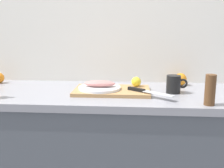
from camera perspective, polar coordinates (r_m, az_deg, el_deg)
The scene contains 10 objects.
back_wall at distance 1.88m, azimuth -2.78°, elevation 11.22°, with size 3.20×0.05×2.50m, color white.
kitchen_counter at distance 1.76m, azimuth -3.86°, elevation -15.93°, with size 2.00×0.60×0.90m.
cutting_board at distance 1.57m, azimuth -0.00°, elevation -1.42°, with size 0.44×0.26×0.02m, color tan.
white_plate at distance 1.57m, azimuth -2.67°, elevation -0.82°, with size 0.25×0.25×0.01m, color white.
fish_fillet at distance 1.56m, azimuth -2.68°, elevation 0.09°, with size 0.18×0.08×0.04m, color tan.
chef_knife at distance 1.50m, azimuth 6.84°, elevation -1.47°, with size 0.25×0.20×0.02m.
lemon_0 at distance 1.64m, azimuth 5.17°, elevation 0.50°, with size 0.06×0.06×0.06m, color yellow.
coffee_mug_0 at distance 1.59m, azimuth 13.06°, elevation -0.08°, with size 0.12×0.08×0.10m.
orange_0 at distance 1.82m, azimuth 14.35°, elevation 0.99°, with size 0.08×0.08×0.08m, color orange.
pepper_mill at distance 1.39m, azimuth 20.15°, elevation -1.20°, with size 0.05×0.05×0.15m, color brown.
Camera 1 is at (0.23, -1.54, 1.28)m, focal length 42.98 mm.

